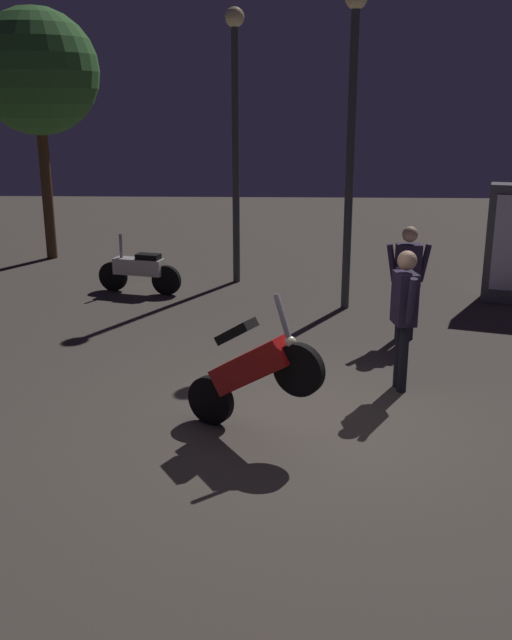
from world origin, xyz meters
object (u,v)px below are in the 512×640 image
at_px(motorcycle_white_parked_left, 139,270).
at_px(motorcycle_red_foreground, 252,370).
at_px(person_bystander_far, 408,273).
at_px(streetlamp_far, 235,114).
at_px(person_rider_beside, 404,308).
at_px(streetlamp_near, 352,113).

bearing_deg(motorcycle_white_parked_left, motorcycle_red_foreground, 126.11).
bearing_deg(motorcycle_white_parked_left, person_bystander_far, 164.54).
bearing_deg(streetlamp_far, person_rider_beside, -66.70).
height_order(motorcycle_red_foreground, motorcycle_white_parked_left, motorcycle_red_foreground).
distance_m(person_rider_beside, streetlamp_near, 4.35).
bearing_deg(person_bystander_far, streetlamp_near, -158.20).
bearing_deg(streetlamp_far, motorcycle_white_parked_left, -151.70).
bearing_deg(motorcycle_red_foreground, person_bystander_far, 86.20).
distance_m(motorcycle_red_foreground, motorcycle_white_parked_left, 6.43).
height_order(person_rider_beside, streetlamp_near, streetlamp_near).
bearing_deg(motorcycle_red_foreground, streetlamp_near, 103.54).
bearing_deg(person_rider_beside, motorcycle_red_foreground, 28.60).
bearing_deg(person_rider_beside, person_bystander_far, -109.03).
bearing_deg(motorcycle_white_parked_left, streetlamp_near, -178.75).
xyz_separation_m(person_rider_beside, streetlamp_near, (-0.38, 3.72, 2.22)).
relative_size(motorcycle_white_parked_left, person_rider_beside, 0.92).
distance_m(motorcycle_white_parked_left, person_bystander_far, 5.28).
height_order(person_rider_beside, person_bystander_far, person_rider_beside).
relative_size(motorcycle_red_foreground, streetlamp_far, 0.32).
relative_size(streetlamp_near, streetlamp_far, 1.02).
distance_m(motorcycle_red_foreground, streetlamp_near, 5.86).
bearing_deg(motorcycle_red_foreground, streetlamp_far, 124.10).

